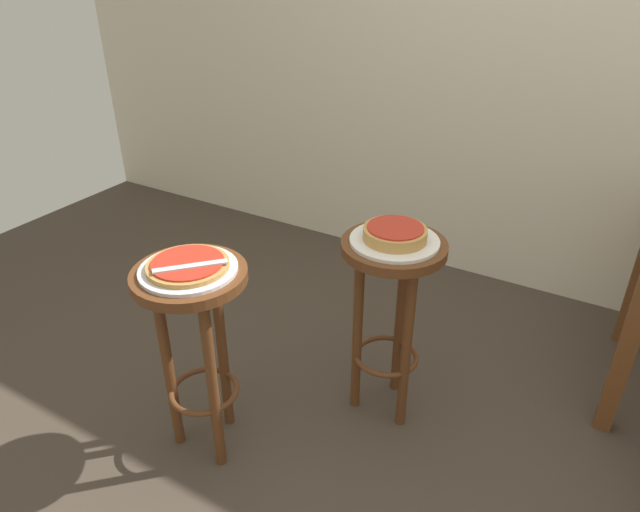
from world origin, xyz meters
TOP-DOWN VIEW (x-y plane):
  - stool_foreground at (-0.79, -0.06)m, footprint 0.36×0.36m
  - serving_plate_foreground at (-0.79, -0.06)m, footprint 0.30×0.30m
  - pizza_foreground at (-0.79, -0.06)m, footprint 0.25×0.25m
  - stool_middle at (-0.33, 0.43)m, footprint 0.36×0.36m
  - serving_plate_middle at (-0.33, 0.43)m, footprint 0.30×0.30m
  - pizza_middle at (-0.33, 0.43)m, footprint 0.21×0.21m
  - pizza_server_knife at (-0.76, -0.08)m, footprint 0.17×0.18m

SIDE VIEW (x-z plane):
  - stool_foreground at x=-0.79m, z-range 0.16..0.88m
  - stool_middle at x=-0.33m, z-range 0.16..0.88m
  - serving_plate_foreground at x=-0.79m, z-range 0.72..0.73m
  - serving_plate_middle at x=-0.33m, z-range 0.72..0.73m
  - pizza_foreground at x=-0.79m, z-range 0.73..0.75m
  - pizza_middle at x=-0.33m, z-range 0.73..0.77m
  - pizza_server_knife at x=-0.76m, z-range 0.75..0.76m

